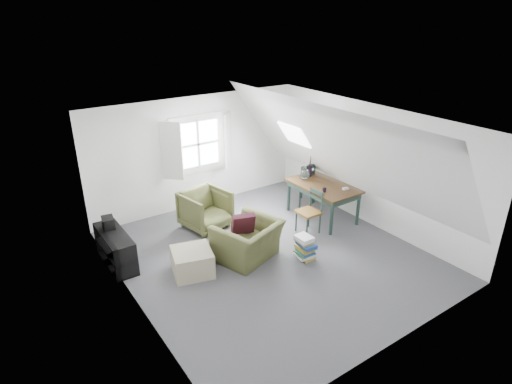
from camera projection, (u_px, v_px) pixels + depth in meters
floor at (270, 256)px, 7.87m from camera, size 5.50×5.50×0.00m
ceiling at (272, 123)px, 6.88m from camera, size 5.50×5.50×0.00m
wall_back at (198, 152)px, 9.46m from camera, size 5.00×0.00×5.00m
wall_front at (402, 267)px, 5.30m from camera, size 5.00×0.00×5.00m
wall_left at (130, 234)px, 6.08m from camera, size 0.00×5.50×5.50m
wall_right at (370, 166)px, 8.67m from camera, size 0.00×5.50×5.50m
slope_left at (188, 185)px, 6.36m from camera, size 3.19×5.50×4.48m
slope_right at (338, 149)px, 7.97m from camera, size 3.19×5.50×4.48m
dormer_window at (199, 145)px, 9.32m from camera, size 1.71×0.35×1.30m
skylight at (294, 135)px, 8.96m from camera, size 0.35×0.75×0.47m
armchair_near at (248, 257)px, 7.82m from camera, size 1.33×1.24×0.70m
armchair_far at (207, 227)px, 8.91m from camera, size 1.01×1.03×0.80m
throw_pillow at (243, 224)px, 7.68m from camera, size 0.46×0.35×0.43m
ottoman at (192, 262)px, 7.29m from camera, size 0.80×0.80×0.43m
dining_table at (323, 189)px, 9.06m from camera, size 0.91×1.52×0.76m
demijohn at (304, 174)px, 9.23m from camera, size 0.21×0.21×0.30m
vase_twigs at (310, 170)px, 9.43m from camera, size 0.09×0.09×0.66m
cup at (324, 192)px, 8.66m from camera, size 0.12×0.12×0.09m
paper_box at (346, 189)px, 8.77m from camera, size 0.13×0.10×0.04m
dining_chair_far at (303, 183)px, 9.76m from camera, size 0.47×0.47×1.00m
dining_chair_near at (310, 211)px, 8.54m from camera, size 0.42×0.42×0.89m
media_shelf at (117, 251)px, 7.51m from camera, size 0.40×1.19×0.61m
electronics_box at (108, 223)px, 7.56m from camera, size 0.24×0.30×0.22m
magazine_stack at (305, 247)px, 7.71m from camera, size 0.33×0.40×0.44m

